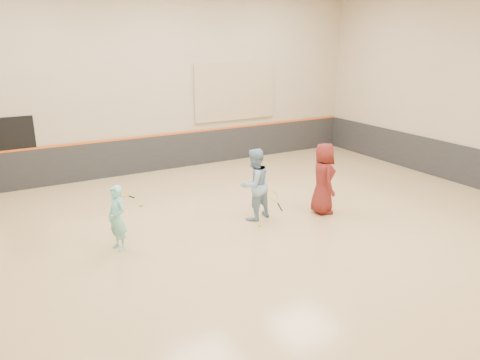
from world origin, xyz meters
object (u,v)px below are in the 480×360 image
girl (117,218)px  young_man (323,178)px  instructor (254,184)px  spare_racket (125,195)px

girl → young_man: (5.22, -0.42, 0.21)m
instructor → young_man: (1.77, -0.49, 0.02)m
young_man → spare_racket: young_man is taller
instructor → young_man: size_ratio=0.98×
girl → young_man: 5.24m
spare_racket → instructor: bearing=-55.4°
instructor → spare_racket: bearing=-69.5°
instructor → spare_racket: instructor is taller
girl → instructor: (3.45, 0.07, 0.19)m
instructor → spare_racket: (-2.32, 3.37, -0.89)m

